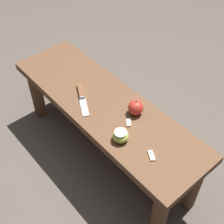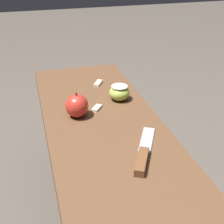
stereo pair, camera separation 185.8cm
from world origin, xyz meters
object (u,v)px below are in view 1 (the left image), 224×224
object	(u,v)px
wooden_bench	(104,115)
apple_whole	(136,108)
apple_cut	(121,136)
knife	(82,95)

from	to	relation	value
wooden_bench	apple_whole	size ratio (longest dim) A/B	14.02
wooden_bench	apple_cut	xyz separation A→B (m)	(0.22, -0.09, 0.11)
wooden_bench	knife	size ratio (longest dim) A/B	5.50
knife	apple_cut	xyz separation A→B (m)	(0.33, -0.04, 0.02)
apple_cut	knife	bearing A→B (deg)	173.38
apple_whole	apple_cut	world-z (taller)	apple_whole
apple_whole	apple_cut	distance (m)	0.18
knife	apple_whole	world-z (taller)	apple_whole
knife	apple_whole	distance (m)	0.29
apple_whole	apple_cut	bearing A→B (deg)	-64.93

